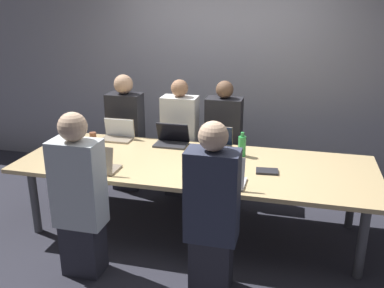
# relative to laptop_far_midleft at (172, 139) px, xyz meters

# --- Properties ---
(ground_plane) EXTENTS (24.00, 24.00, 0.00)m
(ground_plane) POSITION_rel_laptop_far_midleft_xyz_m (0.37, -0.45, -0.79)
(ground_plane) COLOR #2D2D38
(curtain_wall) EXTENTS (12.00, 0.06, 2.80)m
(curtain_wall) POSITION_rel_laptop_far_midleft_xyz_m (0.37, 1.15, 0.61)
(curtain_wall) COLOR #9999A3
(curtain_wall) RESTS_ON ground_plane
(conference_table) EXTENTS (3.38, 1.21, 0.72)m
(conference_table) POSITION_rel_laptop_far_midleft_xyz_m (0.37, -0.45, -0.12)
(conference_table) COLOR #D6B77F
(conference_table) RESTS_ON ground_plane
(laptop_far_midleft) EXTENTS (0.35, 0.24, 0.23)m
(laptop_far_midleft) POSITION_rel_laptop_far_midleft_xyz_m (0.00, 0.00, 0.00)
(laptop_far_midleft) COLOR #333338
(laptop_far_midleft) RESTS_ON conference_table
(person_far_midleft) EXTENTS (0.40, 0.24, 1.37)m
(person_far_midleft) POSITION_rel_laptop_far_midleft_xyz_m (-0.01, 0.35, -0.13)
(person_far_midleft) COLOR #2D2D38
(person_far_midleft) RESTS_ON ground_plane
(laptop_far_center) EXTENTS (0.33, 0.22, 0.23)m
(laptop_far_center) POSITION_rel_laptop_far_midleft_xyz_m (0.48, 0.03, -0.00)
(laptop_far_center) COLOR gray
(laptop_far_center) RESTS_ON conference_table
(person_far_center) EXTENTS (0.40, 0.24, 1.37)m
(person_far_center) POSITION_rel_laptop_far_midleft_xyz_m (0.49, 0.39, -0.13)
(person_far_center) COLOR #2D2D38
(person_far_center) RESTS_ON ground_plane
(bottle_far_center) EXTENTS (0.08, 0.08, 0.25)m
(bottle_far_center) POSITION_rel_laptop_far_midleft_xyz_m (0.78, -0.16, 0.04)
(bottle_far_center) COLOR green
(bottle_far_center) RESTS_ON conference_table
(laptop_far_left) EXTENTS (0.35, 0.22, 0.23)m
(laptop_far_left) POSITION_rel_laptop_far_midleft_xyz_m (-0.64, 0.04, -0.00)
(laptop_far_left) COLOR gray
(laptop_far_left) RESTS_ON conference_table
(person_far_left) EXTENTS (0.40, 0.24, 1.39)m
(person_far_left) POSITION_rel_laptop_far_midleft_xyz_m (-0.67, 0.34, -0.11)
(person_far_left) COLOR #2D2D38
(person_far_left) RESTS_ON ground_plane
(cup_far_left) EXTENTS (0.07, 0.07, 0.08)m
(cup_far_left) POSITION_rel_laptop_far_midleft_xyz_m (-0.90, -0.05, -0.03)
(cup_far_left) COLOR brown
(cup_far_left) RESTS_ON conference_table
(laptop_near_midright) EXTENTS (0.35, 0.27, 0.28)m
(laptop_near_midright) POSITION_rel_laptop_far_midleft_xyz_m (0.73, -0.91, 0.01)
(laptop_near_midright) COLOR silver
(laptop_near_midright) RESTS_ON conference_table
(person_near_midright) EXTENTS (0.40, 0.24, 1.39)m
(person_near_midright) POSITION_rel_laptop_far_midleft_xyz_m (0.71, -1.31, -0.11)
(person_near_midright) COLOR #2D2D38
(person_near_midright) RESTS_ON ground_plane
(cup_near_midright) EXTENTS (0.09, 0.09, 0.09)m
(cup_near_midright) POSITION_rel_laptop_far_midleft_xyz_m (0.46, -0.83, -0.02)
(cup_near_midright) COLOR #232328
(cup_near_midright) RESTS_ON conference_table
(bottle_near_midright) EXTENTS (0.08, 0.08, 0.24)m
(bottle_near_midright) POSITION_rel_laptop_far_midleft_xyz_m (0.45, -0.73, 0.04)
(bottle_near_midright) COLOR green
(bottle_near_midright) RESTS_ON conference_table
(laptop_near_left) EXTENTS (0.33, 0.25, 0.25)m
(laptop_near_left) POSITION_rel_laptop_far_midleft_xyz_m (-0.43, -0.89, 0.01)
(laptop_near_left) COLOR gray
(laptop_near_left) RESTS_ON conference_table
(person_near_left) EXTENTS (0.40, 0.24, 1.40)m
(person_near_left) POSITION_rel_laptop_far_midleft_xyz_m (-0.38, -1.35, -0.11)
(person_near_left) COLOR #2D2D38
(person_near_left) RESTS_ON ground_plane
(stapler) EXTENTS (0.06, 0.15, 0.05)m
(stapler) POSITION_rel_laptop_far_midleft_xyz_m (0.65, -0.60, -0.04)
(stapler) COLOR black
(stapler) RESTS_ON conference_table
(notebook) EXTENTS (0.21, 0.16, 0.02)m
(notebook) POSITION_rel_laptop_far_midleft_xyz_m (1.06, -0.53, -0.06)
(notebook) COLOR #232328
(notebook) RESTS_ON conference_table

